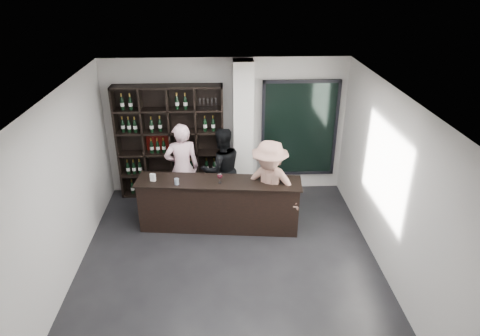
{
  "coord_description": "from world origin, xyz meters",
  "views": [
    {
      "loc": [
        -0.07,
        -5.72,
        4.55
      ],
      "look_at": [
        0.23,
        1.1,
        1.28
      ],
      "focal_mm": 32.0,
      "sensor_mm": 36.0,
      "label": 1
    }
  ],
  "objects_px": {
    "wine_shelf": "(171,142)",
    "customer": "(269,188)",
    "taster_pink": "(182,168)",
    "tasting_counter": "(219,204)",
    "taster_black": "(222,169)"
  },
  "relations": [
    {
      "from": "tasting_counter",
      "to": "wine_shelf",
      "type": "bearing_deg",
      "value": 131.46
    },
    {
      "from": "wine_shelf",
      "to": "tasting_counter",
      "type": "height_order",
      "value": "wine_shelf"
    },
    {
      "from": "wine_shelf",
      "to": "taster_black",
      "type": "height_order",
      "value": "wine_shelf"
    },
    {
      "from": "taster_black",
      "to": "wine_shelf",
      "type": "bearing_deg",
      "value": -48.45
    },
    {
      "from": "wine_shelf",
      "to": "taster_pink",
      "type": "bearing_deg",
      "value": -67.95
    },
    {
      "from": "wine_shelf",
      "to": "taster_pink",
      "type": "xyz_separation_m",
      "value": [
        0.28,
        -0.68,
        -0.28
      ]
    },
    {
      "from": "taster_black",
      "to": "customer",
      "type": "bearing_deg",
      "value": 117.24
    },
    {
      "from": "wine_shelf",
      "to": "taster_pink",
      "type": "height_order",
      "value": "wine_shelf"
    },
    {
      "from": "taster_pink",
      "to": "customer",
      "type": "height_order",
      "value": "taster_pink"
    },
    {
      "from": "tasting_counter",
      "to": "taster_pink",
      "type": "distance_m",
      "value": 1.08
    },
    {
      "from": "taster_pink",
      "to": "tasting_counter",
      "type": "bearing_deg",
      "value": 123.41
    },
    {
      "from": "tasting_counter",
      "to": "taster_black",
      "type": "bearing_deg",
      "value": 91.08
    },
    {
      "from": "tasting_counter",
      "to": "taster_black",
      "type": "relative_size",
      "value": 1.74
    },
    {
      "from": "taster_pink",
      "to": "taster_black",
      "type": "distance_m",
      "value": 0.78
    },
    {
      "from": "wine_shelf",
      "to": "customer",
      "type": "bearing_deg",
      "value": -38.57
    }
  ]
}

